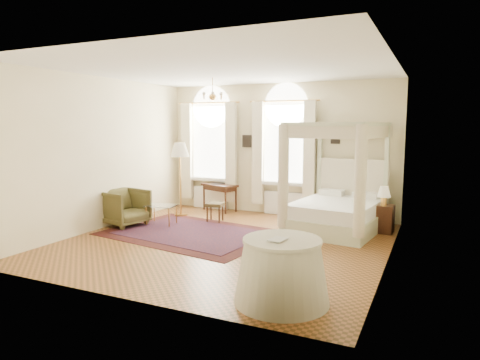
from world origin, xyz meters
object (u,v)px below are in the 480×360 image
object	(u,v)px
floor_lamp	(180,154)
side_table	(282,271)
canopy_bed	(336,207)
writing_desk	(220,188)
stool	(215,206)
armchair	(125,207)
coffee_table	(161,207)
nightstand	(383,219)

from	to	relation	value
floor_lamp	side_table	bearing A→B (deg)	-44.33
canopy_bed	writing_desk	bearing A→B (deg)	164.49
stool	floor_lamp	world-z (taller)	floor_lamp
armchair	coffee_table	xyz separation A→B (m)	(0.71, 0.42, -0.01)
nightstand	floor_lamp	size ratio (longest dim) A/B	0.32
nightstand	stool	size ratio (longest dim) A/B	1.30
armchair	floor_lamp	distance (m)	1.93
canopy_bed	coffee_table	world-z (taller)	canopy_bed
canopy_bed	side_table	bearing A→B (deg)	-87.44
nightstand	writing_desk	bearing A→B (deg)	171.63
canopy_bed	floor_lamp	world-z (taller)	canopy_bed
nightstand	floor_lamp	xyz separation A→B (m)	(-4.83, -0.34, 1.27)
nightstand	coffee_table	xyz separation A→B (m)	(-4.69, -1.36, 0.11)
canopy_bed	coffee_table	bearing A→B (deg)	-164.11
canopy_bed	armchair	size ratio (longest dim) A/B	2.59
nightstand	coffee_table	bearing A→B (deg)	-163.87
canopy_bed	coffee_table	xyz separation A→B (m)	(-3.75, -1.07, -0.12)
stool	side_table	xyz separation A→B (m)	(2.97, -3.74, 0.04)
floor_lamp	nightstand	bearing A→B (deg)	3.98
nightstand	writing_desk	size ratio (longest dim) A/B	0.56
writing_desk	coffee_table	distance (m)	2.05
coffee_table	canopy_bed	bearing A→B (deg)	15.89
stool	coffee_table	world-z (taller)	coffee_table
writing_desk	side_table	bearing A→B (deg)	-54.95
nightstand	canopy_bed	bearing A→B (deg)	-162.93
writing_desk	stool	size ratio (longest dim) A/B	2.33
floor_lamp	writing_desk	bearing A→B (deg)	57.57
armchair	floor_lamp	size ratio (longest dim) A/B	0.49
coffee_table	writing_desk	bearing A→B (deg)	76.47
armchair	floor_lamp	xyz separation A→B (m)	(0.57, 1.44, 1.15)
armchair	writing_desk	bearing A→B (deg)	-15.54
floor_lamp	side_table	world-z (taller)	floor_lamp
armchair	nightstand	bearing A→B (deg)	-61.09
coffee_table	side_table	world-z (taller)	side_table
floor_lamp	canopy_bed	bearing A→B (deg)	0.70
coffee_table	side_table	bearing A→B (deg)	-36.87
stool	canopy_bed	bearing A→B (deg)	5.66
nightstand	writing_desk	world-z (taller)	writing_desk
canopy_bed	armchair	world-z (taller)	canopy_bed
writing_desk	stool	world-z (taller)	writing_desk
stool	armchair	size ratio (longest dim) A/B	0.50
coffee_table	nightstand	bearing A→B (deg)	16.13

